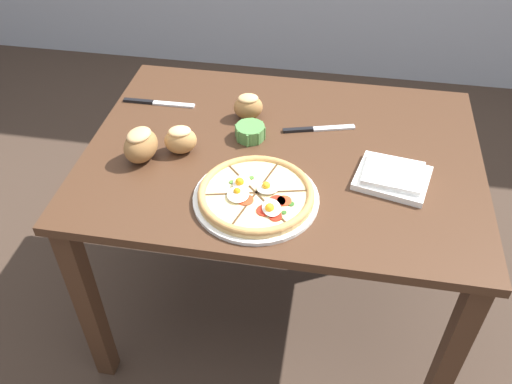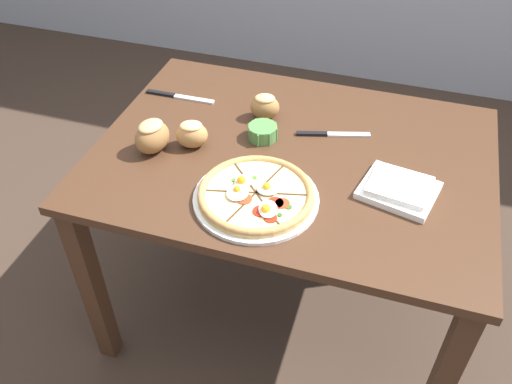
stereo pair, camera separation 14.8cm
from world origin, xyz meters
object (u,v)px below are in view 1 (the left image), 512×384
(pizza, at_px, (256,195))
(bread_piece_near, at_px, (181,139))
(bread_piece_far, at_px, (141,145))
(bread_piece_mid, at_px, (248,106))
(napkin_folded, at_px, (393,176))
(dining_table, at_px, (282,177))
(knife_spare, at_px, (158,103))
(ramekin_bowl, at_px, (250,132))
(knife_main, at_px, (318,129))

(pizza, relative_size, bread_piece_near, 3.00)
(bread_piece_far, bearing_deg, bread_piece_mid, 45.18)
(napkin_folded, bearing_deg, dining_table, 165.13)
(bread_piece_far, height_order, knife_spare, bread_piece_far)
(ramekin_bowl, xyz_separation_m, knife_spare, (-0.35, 0.14, -0.02))
(ramekin_bowl, relative_size, bread_piece_near, 0.84)
(dining_table, bearing_deg, ramekin_bowl, 156.32)
(knife_main, bearing_deg, bread_piece_far, -170.38)
(bread_piece_far, bearing_deg, ramekin_bowl, 28.63)
(bread_piece_near, bearing_deg, knife_spare, 122.03)
(dining_table, height_order, bread_piece_far, bread_piece_far)
(dining_table, height_order, bread_piece_mid, bread_piece_mid)
(ramekin_bowl, height_order, bread_piece_near, bread_piece_near)
(pizza, height_order, napkin_folded, pizza)
(bread_piece_near, bearing_deg, napkin_folded, -2.65)
(bread_piece_mid, bearing_deg, knife_spare, 174.84)
(pizza, relative_size, knife_main, 1.51)
(ramekin_bowl, bearing_deg, napkin_folded, -17.16)
(bread_piece_near, height_order, knife_main, bread_piece_near)
(ramekin_bowl, height_order, knife_main, ramekin_bowl)
(ramekin_bowl, bearing_deg, bread_piece_mid, 103.52)
(bread_piece_far, bearing_deg, knife_spare, 99.24)
(dining_table, relative_size, knife_main, 5.22)
(bread_piece_mid, bearing_deg, bread_piece_far, -134.82)
(ramekin_bowl, xyz_separation_m, knife_main, (0.21, 0.08, -0.02))
(knife_spare, bearing_deg, knife_main, -7.20)
(dining_table, xyz_separation_m, pizza, (-0.04, -0.24, 0.13))
(dining_table, bearing_deg, knife_spare, 157.69)
(bread_piece_far, relative_size, knife_spare, 0.56)
(ramekin_bowl, xyz_separation_m, napkin_folded, (0.44, -0.14, -0.01))
(dining_table, height_order, bread_piece_near, bread_piece_near)
(ramekin_bowl, height_order, knife_spare, ramekin_bowl)
(dining_table, bearing_deg, bread_piece_near, -169.20)
(knife_main, bearing_deg, bread_piece_near, -171.13)
(napkin_folded, bearing_deg, pizza, -158.18)
(knife_spare, bearing_deg, dining_table, -23.39)
(bread_piece_mid, bearing_deg, ramekin_bowl, -76.48)
(bread_piece_near, bearing_deg, bread_piece_far, -151.55)
(knife_main, xyz_separation_m, knife_spare, (-0.56, 0.06, 0.00))
(napkin_folded, bearing_deg, bread_piece_mid, 152.12)
(bread_piece_mid, bearing_deg, napkin_folded, -27.88)
(dining_table, relative_size, bread_piece_near, 10.36)
(knife_spare, bearing_deg, bread_piece_far, -81.83)
(napkin_folded, distance_m, knife_main, 0.32)
(pizza, relative_size, ramekin_bowl, 3.58)
(napkin_folded, xyz_separation_m, bread_piece_far, (-0.74, -0.03, 0.04))
(bread_piece_mid, xyz_separation_m, bread_piece_far, (-0.27, -0.28, 0.01))
(bread_piece_near, height_order, knife_spare, bread_piece_near)
(dining_table, relative_size, bread_piece_mid, 11.00)
(ramekin_bowl, bearing_deg, bread_piece_far, -151.37)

